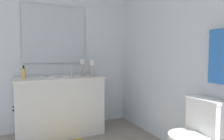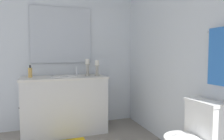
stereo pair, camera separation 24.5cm
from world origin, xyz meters
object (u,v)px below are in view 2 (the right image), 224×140
mirror (62,35)px  candle_holder_short (87,67)px  candle_holder_tall (97,68)px  vanity_cabinet (65,104)px  towel_near_vanity (218,57)px  sink_basin (64,79)px  soap_bottle (30,72)px

mirror → candle_holder_short: bearing=57.1°
candle_holder_tall → candle_holder_short: (-0.06, -0.14, 0.01)m
candle_holder_tall → vanity_cabinet: bearing=-92.4°
vanity_cabinet → towel_near_vanity: bearing=34.5°
vanity_cabinet → candle_holder_short: candle_holder_short is taller
sink_basin → soap_bottle: 0.49m
candle_holder_short → towel_near_vanity: towel_near_vanity is taller
candle_holder_short → soap_bottle: size_ratio=1.47×
candle_holder_tall → candle_holder_short: candle_holder_short is taller
vanity_cabinet → towel_near_vanity: towel_near_vanity is taller
sink_basin → candle_holder_short: candle_holder_short is taller
sink_basin → soap_bottle: (-0.04, -0.48, 0.11)m
candle_holder_tall → soap_bottle: bearing=-93.5°
soap_bottle → towel_near_vanity: 2.42m
candle_holder_tall → candle_holder_short: bearing=-114.4°
vanity_cabinet → mirror: (-0.28, 0.00, 1.08)m
towel_near_vanity → candle_holder_short: bearing=-155.2°
sink_basin → towel_near_vanity: (1.71, 1.18, 0.35)m
sink_basin → candle_holder_short: (-0.04, 0.37, 0.18)m
vanity_cabinet → mirror: bearing=180.0°
vanity_cabinet → sink_basin: 0.39m
candle_holder_tall → candle_holder_short: size_ratio=0.92×
candle_holder_short → towel_near_vanity: (1.75, 0.81, 0.17)m
mirror → sink_basin: bearing=0.2°
mirror → soap_bottle: 0.78m
sink_basin → candle_holder_short: size_ratio=1.52×
vanity_cabinet → candle_holder_short: bearing=96.5°
sink_basin → mirror: size_ratio=0.42×
vanity_cabinet → soap_bottle: bearing=-94.6°
vanity_cabinet → soap_bottle: (-0.04, -0.48, 0.50)m
towel_near_vanity → vanity_cabinet: bearing=-145.5°
candle_holder_short → soap_bottle: bearing=-89.7°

